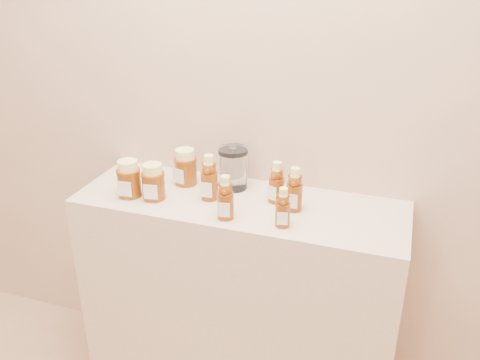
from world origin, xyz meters
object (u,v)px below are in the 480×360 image
(glass_canister, at_px, (233,166))
(bear_bottle_back_left, at_px, (209,174))
(honey_jar_left, at_px, (129,178))
(bear_bottle_front_left, at_px, (225,195))
(display_table, at_px, (239,302))

(glass_canister, bearing_deg, bear_bottle_back_left, -113.70)
(bear_bottle_back_left, height_order, glass_canister, bear_bottle_back_left)
(honey_jar_left, bearing_deg, bear_bottle_back_left, 8.32)
(bear_bottle_back_left, distance_m, honey_jar_left, 0.30)
(bear_bottle_front_left, bearing_deg, honey_jar_left, 163.89)
(display_table, height_order, honey_jar_left, honey_jar_left)
(glass_canister, bearing_deg, display_table, -61.10)
(display_table, height_order, bear_bottle_front_left, bear_bottle_front_left)
(display_table, distance_m, bear_bottle_back_left, 0.56)
(display_table, relative_size, glass_canister, 6.90)
(display_table, distance_m, glass_canister, 0.55)
(bear_bottle_front_left, distance_m, glass_canister, 0.24)
(glass_canister, bearing_deg, honey_jar_left, -150.95)
(bear_bottle_back_left, relative_size, honey_jar_left, 1.39)
(display_table, bearing_deg, bear_bottle_front_left, -91.16)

